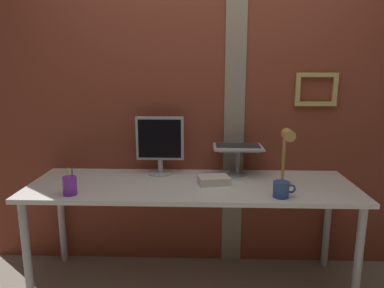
{
  "coord_description": "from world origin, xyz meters",
  "views": [
    {
      "loc": [
        -0.03,
        -2.21,
        1.5
      ],
      "look_at": [
        -0.11,
        0.16,
        0.99
      ],
      "focal_mm": 33.23,
      "sensor_mm": 36.0,
      "label": 1
    }
  ],
  "objects_px": {
    "desk_lamp": "(286,151)",
    "coffee_mug": "(281,189)",
    "monitor": "(160,142)",
    "pen_cup": "(70,186)",
    "laptop": "(237,139)"
  },
  "relations": [
    {
      "from": "monitor",
      "to": "laptop",
      "type": "height_order",
      "value": "monitor"
    },
    {
      "from": "laptop",
      "to": "pen_cup",
      "type": "xyz_separation_m",
      "value": [
        -1.06,
        -0.52,
        -0.19
      ]
    },
    {
      "from": "monitor",
      "to": "laptop",
      "type": "xyz_separation_m",
      "value": [
        0.56,
        0.06,
        0.01
      ]
    },
    {
      "from": "coffee_mug",
      "to": "laptop",
      "type": "bearing_deg",
      "value": 113.14
    },
    {
      "from": "laptop",
      "to": "pen_cup",
      "type": "bearing_deg",
      "value": -153.96
    },
    {
      "from": "desk_lamp",
      "to": "coffee_mug",
      "type": "height_order",
      "value": "desk_lamp"
    },
    {
      "from": "desk_lamp",
      "to": "coffee_mug",
      "type": "distance_m",
      "value": 0.27
    },
    {
      "from": "desk_lamp",
      "to": "pen_cup",
      "type": "xyz_separation_m",
      "value": [
        -1.34,
        -0.18,
        -0.18
      ]
    },
    {
      "from": "desk_lamp",
      "to": "pen_cup",
      "type": "bearing_deg",
      "value": -172.17
    },
    {
      "from": "monitor",
      "to": "laptop",
      "type": "bearing_deg",
      "value": 6.58
    },
    {
      "from": "monitor",
      "to": "desk_lamp",
      "type": "height_order",
      "value": "monitor"
    },
    {
      "from": "monitor",
      "to": "pen_cup",
      "type": "height_order",
      "value": "monitor"
    },
    {
      "from": "coffee_mug",
      "to": "monitor",
      "type": "bearing_deg",
      "value": 149.9
    },
    {
      "from": "laptop",
      "to": "coffee_mug",
      "type": "relative_size",
      "value": 2.6
    },
    {
      "from": "monitor",
      "to": "coffee_mug",
      "type": "bearing_deg",
      "value": -30.1
    }
  ]
}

